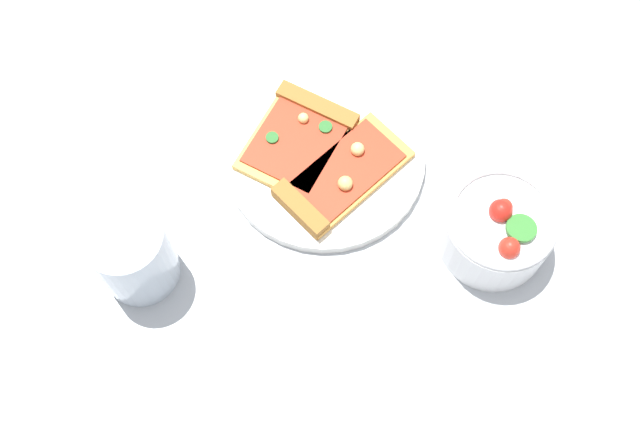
{
  "coord_description": "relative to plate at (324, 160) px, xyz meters",
  "views": [
    {
      "loc": [
        -0.02,
        -0.42,
        0.83
      ],
      "look_at": [
        -0.03,
        -0.08,
        0.03
      ],
      "focal_mm": 45.05,
      "sensor_mm": 36.0,
      "label": 1
    }
  ],
  "objects": [
    {
      "name": "plate",
      "position": [
        0.0,
        0.0,
        0.0
      ],
      "size": [
        0.23,
        0.23,
        0.01
      ],
      "primitive_type": "cylinder",
      "color": "white",
      "rests_on": "ground_plane"
    },
    {
      "name": "ground_plane",
      "position": [
        0.02,
        0.0,
        -0.01
      ],
      "size": [
        2.4,
        2.4,
        0.0
      ],
      "primitive_type": "plane",
      "color": "#B2B7BC",
      "rests_on": "ground"
    },
    {
      "name": "pizza_slice_far",
      "position": [
        -0.03,
        0.03,
        0.01
      ],
      "size": [
        0.14,
        0.15,
        0.02
      ],
      "color": "#E5B256",
      "rests_on": "plate"
    },
    {
      "name": "pizza_slice_near",
      "position": [
        0.01,
        -0.03,
        0.01
      ],
      "size": [
        0.16,
        0.16,
        0.02
      ],
      "color": "gold",
      "rests_on": "plate"
    },
    {
      "name": "soda_glass",
      "position": [
        -0.19,
        -0.14,
        0.04
      ],
      "size": [
        0.08,
        0.08,
        0.11
      ],
      "color": "silver",
      "rests_on": "ground_plane"
    },
    {
      "name": "salad_bowl",
      "position": [
        0.19,
        -0.09,
        0.03
      ],
      "size": [
        0.12,
        0.12,
        0.08
      ],
      "color": "white",
      "rests_on": "ground_plane"
    }
  ]
}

